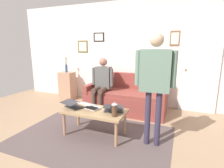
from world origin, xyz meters
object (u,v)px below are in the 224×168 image
at_px(coffee_table, 95,113).
at_px(person_standing, 155,76).
at_px(side_shelf, 67,86).
at_px(laptop_right, 73,105).
at_px(laptop_left, 114,109).
at_px(couch, 126,98).
at_px(person_seated, 102,81).
at_px(interior_door, 200,69).
at_px(french_press, 114,110).
at_px(laptop_center, 90,106).
at_px(flower_vase, 66,66).

height_order(coffee_table, person_standing, person_standing).
bearing_deg(side_shelf, laptop_right, 128.71).
xyz_separation_m(coffee_table, laptop_left, (-0.33, -0.07, 0.10)).
height_order(couch, laptop_right, couch).
relative_size(couch, laptop_left, 4.60).
xyz_separation_m(coffee_table, person_seated, (0.39, -1.15, 0.32)).
relative_size(coffee_table, laptop_left, 2.67).
bearing_deg(coffee_table, person_seated, -71.14).
height_order(interior_door, side_shelf, interior_door).
bearing_deg(laptop_right, coffee_table, -175.57).
xyz_separation_m(coffee_table, french_press, (-0.42, 0.12, 0.16)).
height_order(coffee_table, laptop_right, laptop_right).
bearing_deg(person_seated, interior_door, -159.79).
relative_size(interior_door, couch, 1.08).
distance_m(coffee_table, person_seated, 1.26).
xyz_separation_m(person_standing, person_seated, (1.39, -1.09, -0.39)).
relative_size(coffee_table, side_shelf, 1.36).
relative_size(interior_door, laptop_center, 5.08).
xyz_separation_m(coffee_table, person_standing, (-1.00, -0.06, 0.71)).
xyz_separation_m(interior_door, laptop_left, (1.41, 1.86, -0.52)).
xyz_separation_m(laptop_left, french_press, (-0.09, 0.19, 0.06)).
relative_size(interior_door, laptop_right, 4.86).
relative_size(interior_door, flower_vase, 4.54).
distance_m(couch, flower_vase, 2.05).
relative_size(couch, side_shelf, 2.35).
distance_m(coffee_table, side_shelf, 2.40).
distance_m(french_press, person_seated, 1.52).
bearing_deg(laptop_left, couch, -82.00).
distance_m(interior_door, couch, 1.84).
bearing_deg(person_standing, laptop_center, 1.10).
bearing_deg(flower_vase, french_press, 141.10).
height_order(couch, flower_vase, flower_vase).
xyz_separation_m(coffee_table, flower_vase, (1.76, -1.64, 0.58)).
bearing_deg(side_shelf, person_seated, 160.49).
distance_m(laptop_center, person_standing, 1.26).
bearing_deg(person_standing, laptop_right, 3.68).
relative_size(flower_vase, person_seated, 0.35).
bearing_deg(side_shelf, coffee_table, 137.12).
bearing_deg(french_press, coffee_table, -16.18).
relative_size(laptop_left, laptop_right, 0.98).
xyz_separation_m(laptop_right, person_seated, (-0.03, -1.18, 0.22)).
bearing_deg(flower_vase, side_shelf, 120.00).
bearing_deg(couch, person_standing, 122.78).
distance_m(laptop_right, person_standing, 1.55).
height_order(french_press, person_seated, person_seated).
distance_m(interior_door, laptop_center, 2.70).
height_order(french_press, flower_vase, flower_vase).
height_order(couch, person_seated, person_seated).
xyz_separation_m(coffee_table, side_shelf, (1.76, -1.64, -0.01)).
relative_size(side_shelf, person_seated, 0.63).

